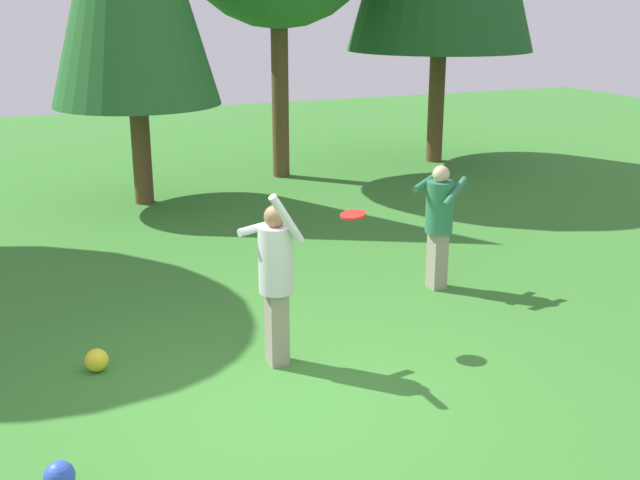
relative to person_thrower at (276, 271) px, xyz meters
The scene contains 6 objects.
ground_plane 1.26m from the person_thrower, 103.22° to the right, with size 40.00×40.00×0.00m, color #387A2D.
person_thrower is the anchor object (origin of this frame).
person_catcher 2.86m from the person_thrower, 25.06° to the left, with size 0.71×0.69×1.57m.
frisbee 1.03m from the person_thrower, 12.63° to the left, with size 0.31×0.31×0.06m.
ball_blue 2.74m from the person_thrower, 148.65° to the right, with size 0.23×0.23×0.23m, color blue.
ball_yellow 1.97m from the person_thrower, 162.67° to the left, with size 0.23×0.23×0.23m, color yellow.
Camera 1 is at (-2.23, -5.93, 3.51)m, focal length 43.69 mm.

